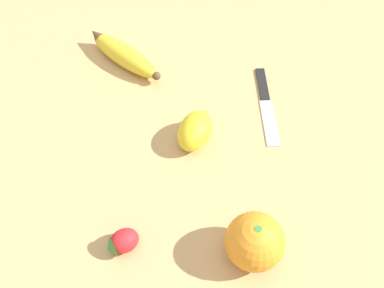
% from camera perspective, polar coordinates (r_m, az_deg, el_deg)
% --- Properties ---
extents(ground_plane, '(3.00, 3.00, 0.00)m').
position_cam_1_polar(ground_plane, '(0.72, -1.42, -3.23)').
color(ground_plane, tan).
extents(banana, '(0.11, 0.17, 0.04)m').
position_cam_1_polar(banana, '(0.87, -8.59, 11.11)').
color(banana, yellow).
rests_on(banana, ground_plane).
extents(orange, '(0.08, 0.08, 0.08)m').
position_cam_1_polar(orange, '(0.63, 7.97, -12.17)').
color(orange, orange).
rests_on(orange, ground_plane).
extents(strawberry, '(0.06, 0.06, 0.03)m').
position_cam_1_polar(strawberry, '(0.65, -8.89, -12.18)').
color(strawberry, red).
rests_on(strawberry, ground_plane).
extents(lemon, '(0.09, 0.07, 0.05)m').
position_cam_1_polar(lemon, '(0.73, 0.40, 1.73)').
color(lemon, yellow).
rests_on(lemon, ground_plane).
extents(paring_knife, '(0.18, 0.07, 0.01)m').
position_cam_1_polar(paring_knife, '(0.81, 9.36, 5.31)').
color(paring_knife, silver).
rests_on(paring_knife, ground_plane).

